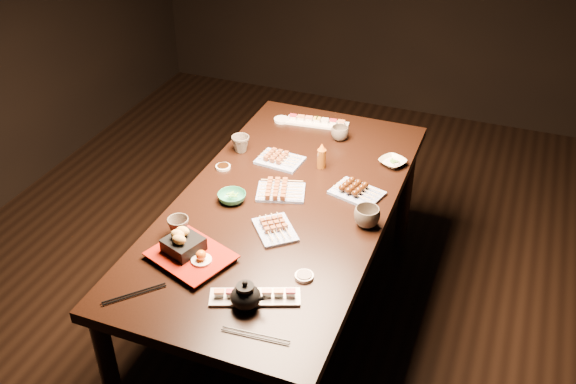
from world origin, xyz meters
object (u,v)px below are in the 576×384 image
at_px(sushi_platter_far, 317,121).
at_px(yakitori_plate_right, 275,226).
at_px(sushi_platter_near, 255,294).
at_px(tempura_tray, 190,248).
at_px(teacup_mid_right, 367,217).
at_px(yakitori_plate_center, 281,189).
at_px(teacup_near_left, 179,227).
at_px(edamame_bowl_green, 232,197).
at_px(condiment_bottle, 322,156).
at_px(teacup_far_left, 241,144).
at_px(teacup_far_right, 340,133).
at_px(dining_table, 284,267).
at_px(teapot, 245,294).
at_px(yakitori_plate_left, 280,157).
at_px(edamame_bowl_cream, 393,162).

distance_m(sushi_platter_far, yakitori_plate_right, 0.96).
xyz_separation_m(sushi_platter_near, tempura_tray, (-0.32, 0.11, 0.03)).
bearing_deg(yakitori_plate_right, teacup_mid_right, 77.60).
bearing_deg(yakitori_plate_center, teacup_near_left, -139.47).
height_order(edamame_bowl_green, condiment_bottle, condiment_bottle).
xyz_separation_m(sushi_platter_far, teacup_far_left, (-0.26, -0.40, 0.02)).
distance_m(yakitori_plate_center, teacup_far_left, 0.42).
distance_m(yakitori_plate_right, teacup_far_right, 0.83).
xyz_separation_m(dining_table, teacup_near_left, (-0.31, -0.37, 0.42)).
height_order(teacup_far_right, condiment_bottle, condiment_bottle).
distance_m(sushi_platter_far, teacup_mid_right, 0.91).
bearing_deg(teapot, teacup_far_left, 113.93).
distance_m(yakitori_plate_right, teacup_far_left, 0.67).
bearing_deg(dining_table, teacup_far_right, 90.69).
relative_size(tempura_tray, teacup_near_left, 3.42).
distance_m(yakitori_plate_left, teacup_far_right, 0.37).
height_order(tempura_tray, teapot, same).
distance_m(sushi_platter_near, yakitori_plate_center, 0.67).
relative_size(yakitori_plate_left, teacup_far_right, 2.35).
height_order(yakitori_plate_left, teacup_far_right, teacup_far_right).
bearing_deg(tempura_tray, condiment_bottle, 92.92).
bearing_deg(teapot, tempura_tray, 151.08).
xyz_separation_m(dining_table, edamame_bowl_green, (-0.21, -0.08, 0.39)).
bearing_deg(condiment_bottle, yakitori_plate_center, -109.10).
distance_m(yakitori_plate_left, teapot, 0.98).
distance_m(tempura_tray, condiment_bottle, 0.86).
bearing_deg(yakitori_plate_right, sushi_platter_far, 148.68).
xyz_separation_m(yakitori_plate_center, tempura_tray, (-0.15, -0.54, 0.03)).
height_order(teacup_mid_right, teacup_far_right, teacup_mid_right).
distance_m(yakitori_plate_right, teacup_near_left, 0.39).
height_order(teacup_near_left, teacup_mid_right, teacup_mid_right).
bearing_deg(edamame_bowl_green, teacup_far_right, 68.61).
height_order(yakitori_plate_center, edamame_bowl_green, yakitori_plate_center).
xyz_separation_m(teacup_far_right, teapot, (0.05, -1.26, 0.02)).
relative_size(edamame_bowl_green, tempura_tray, 0.41).
bearing_deg(sushi_platter_near, sushi_platter_far, 78.03).
distance_m(yakitori_plate_right, tempura_tray, 0.37).
height_order(teacup_far_right, teapot, teapot).
bearing_deg(yakitori_plate_left, teacup_far_left, 178.99).
distance_m(sushi_platter_near, condiment_bottle, 0.93).
bearing_deg(tempura_tray, sushi_platter_far, 105.69).
bearing_deg(teacup_far_right, sushi_platter_near, -86.90).
height_order(sushi_platter_far, tempura_tray, tempura_tray).
bearing_deg(condiment_bottle, yakitori_plate_right, -91.69).
height_order(yakitori_plate_right, condiment_bottle, condiment_bottle).
bearing_deg(yakitori_plate_center, edamame_bowl_cream, 29.12).
xyz_separation_m(yakitori_plate_center, condiment_bottle, (0.10, 0.28, 0.04)).
height_order(yakitori_plate_right, tempura_tray, tempura_tray).
height_order(tempura_tray, teacup_near_left, tempura_tray).
bearing_deg(teacup_far_right, yakitori_plate_center, -99.60).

